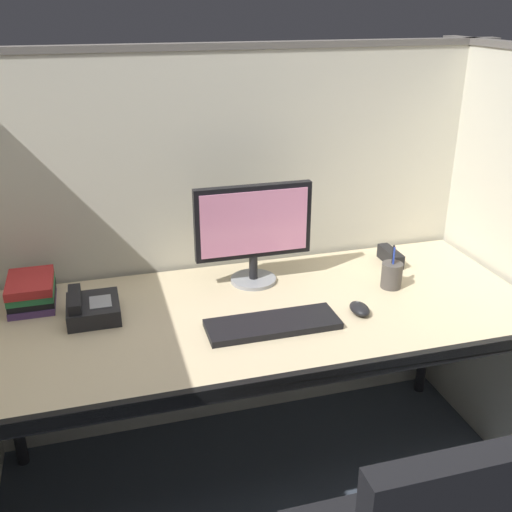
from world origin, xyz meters
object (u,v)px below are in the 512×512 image
desk (261,324)px  book_stack (32,291)px  desk_phone (91,308)px  keyboard_main (273,324)px  computer_mouse (360,309)px  red_stapler (390,256)px  monitor_center (253,228)px  pen_cup (392,275)px

desk → book_stack: (-0.74, 0.27, 0.10)m
desk_phone → book_stack: 0.25m
desk → keyboard_main: bearing=-86.2°
desk → desk_phone: desk_phone is taller
desk → computer_mouse: (0.32, -0.10, 0.07)m
desk_phone → desk: bearing=-12.2°
keyboard_main → desk_phone: 0.60m
red_stapler → book_stack: size_ratio=0.69×
red_stapler → book_stack: (-1.36, 0.02, 0.02)m
desk → keyboard_main: 0.13m
computer_mouse → red_stapler: bearing=49.8°
desk_phone → book_stack: (-0.19, 0.15, 0.02)m
red_stapler → keyboard_main: bearing=-149.3°
red_stapler → book_stack: book_stack is taller
desk → monitor_center: monitor_center is taller
keyboard_main → computer_mouse: 0.31m
desk_phone → pen_cup: (1.06, -0.07, 0.02)m
keyboard_main → red_stapler: (0.60, 0.36, 0.02)m
computer_mouse → pen_cup: size_ratio=0.59×
red_stapler → monitor_center: bearing=-178.3°
monitor_center → book_stack: bearing=177.5°
keyboard_main → pen_cup: pen_cup is taller
book_stack → monitor_center: bearing=-2.5°
monitor_center → red_stapler: 0.60m
book_stack → desk_phone: bearing=-37.5°
monitor_center → red_stapler: (0.57, 0.02, -0.19)m
computer_mouse → desk_phone: size_ratio=0.51×
desk → red_stapler: 0.67m
monitor_center → pen_cup: size_ratio=2.63×
red_stapler → pen_cup: size_ratio=0.92×
monitor_center → pen_cup: bearing=-21.0°
monitor_center → computer_mouse: monitor_center is taller
pen_cup → book_stack: (-1.26, 0.22, 0.00)m
pen_cup → monitor_center: bearing=159.0°
pen_cup → desk_phone: bearing=176.4°
keyboard_main → computer_mouse: size_ratio=4.48×
monitor_center → computer_mouse: (0.28, -0.33, -0.20)m
desk → pen_cup: bearing=5.8°
desk → pen_cup: size_ratio=11.62×
monitor_center → desk_phone: monitor_center is taller
computer_mouse → pen_cup: pen_cup is taller
desk → computer_mouse: size_ratio=19.79×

